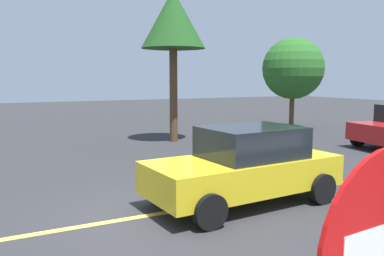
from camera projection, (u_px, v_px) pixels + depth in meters
The scene contains 5 objects.
ground_plane at pixel (156, 215), 7.55m from camera, with size 80.00×80.00×0.00m, color #2D2D30.
lane_marking_centre at pixel (279, 194), 8.90m from camera, with size 28.00×0.16×0.01m, color #E0D14C.
car_yellow_far_lane at pixel (245, 165), 8.18m from camera, with size 4.19×2.15×1.60m.
tree_left_verge at pixel (293, 69), 20.23m from camera, with size 3.15×3.15×4.70m.
tree_centre_verge at pixel (173, 21), 15.81m from camera, with size 2.61×2.61×6.13m.
Camera 1 is at (-2.69, -6.80, 2.59)m, focal length 36.84 mm.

